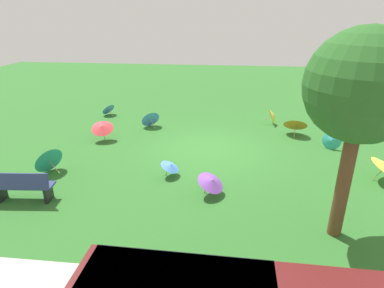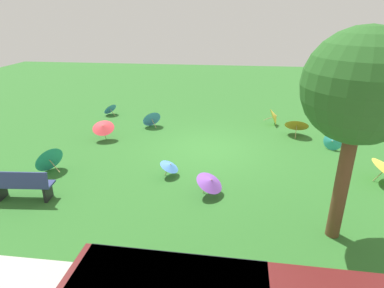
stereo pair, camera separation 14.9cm
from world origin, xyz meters
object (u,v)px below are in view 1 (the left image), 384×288
object	(u,v)px
parasol_yellow_1	(273,116)
park_bench	(22,186)
shade_tree	(363,88)
parasol_teal_1	(48,159)
parasol_blue_2	(108,109)
parasol_red_0	(102,127)
parasol_blue_1	(150,118)
parasol_purple_0	(212,181)
parasol_orange_0	(295,123)
parasol_blue_0	(170,166)
parasol_teal_0	(332,140)

from	to	relation	value
parasol_yellow_1	park_bench	bearing A→B (deg)	44.55
park_bench	shade_tree	size ratio (longest dim) A/B	0.36
parasol_teal_1	parasol_blue_2	size ratio (longest dim) A/B	1.27
parasol_red_0	parasol_blue_1	distance (m)	2.36
parasol_purple_0	parasol_blue_2	world-z (taller)	parasol_purple_0
parasol_teal_1	parasol_orange_0	distance (m)	9.36
shade_tree	parasol_blue_0	bearing A→B (deg)	-29.12
shade_tree	parasol_blue_0	xyz separation A→B (m)	(4.21, -2.35, -3.03)
shade_tree	parasol_blue_2	world-z (taller)	shade_tree
shade_tree	parasol_orange_0	bearing A→B (deg)	-92.12
parasol_red_0	parasol_orange_0	distance (m)	7.73
parasol_red_0	parasol_orange_0	bearing A→B (deg)	-168.65
shade_tree	parasol_orange_0	size ratio (longest dim) A/B	4.23
shade_tree	parasol_teal_0	size ratio (longest dim) A/B	6.07
park_bench	parasol_red_0	distance (m)	4.50
parasol_orange_0	parasol_blue_2	distance (m)	8.75
parasol_red_0	parasol_blue_2	bearing A→B (deg)	-73.42
parasol_teal_1	parasol_blue_2	xyz separation A→B (m)	(0.25, -6.08, -0.12)
parasol_blue_0	parasol_blue_2	xyz separation A→B (m)	(4.11, -5.93, -0.03)
parasol_blue_0	parasol_red_0	bearing A→B (deg)	-39.98
parasol_teal_0	parasol_blue_2	bearing A→B (deg)	-18.29
parasol_red_0	parasol_teal_0	world-z (taller)	parasol_red_0
park_bench	parasol_blue_1	bearing A→B (deg)	-107.24
parasol_teal_0	parasol_blue_2	world-z (taller)	parasol_teal_0
parasol_blue_2	shade_tree	bearing A→B (deg)	135.17
park_bench	parasol_blue_1	world-z (taller)	park_bench
parasol_red_0	parasol_blue_0	world-z (taller)	parasol_red_0
parasol_orange_0	park_bench	bearing A→B (deg)	36.46
park_bench	parasol_blue_1	distance (m)	6.64
park_bench	parasol_teal_1	xyz separation A→B (m)	(0.21, -1.70, -0.02)
parasol_red_0	parasol_blue_1	size ratio (longest dim) A/B	1.02
parasol_blue_1	parasol_blue_0	bearing A→B (deg)	110.61
parasol_red_0	parasol_orange_0	xyz separation A→B (m)	(-7.58, -1.52, -0.07)
shade_tree	parasol_teal_0	world-z (taller)	shade_tree
parasol_blue_0	parasol_teal_1	world-z (taller)	parasol_teal_1
park_bench	parasol_yellow_1	xyz separation A→B (m)	(-7.38, -7.27, -0.08)
parasol_blue_1	parasol_purple_0	bearing A→B (deg)	118.73
parasol_teal_1	parasol_orange_0	xyz separation A→B (m)	(-8.32, -4.30, 0.05)
park_bench	parasol_teal_1	size ratio (longest dim) A/B	1.57
shade_tree	parasol_orange_0	distance (m)	7.11
parasol_teal_1	shade_tree	bearing A→B (deg)	164.81
parasol_blue_2	parasol_yellow_1	size ratio (longest dim) A/B	1.03
parasol_blue_1	parasol_teal_1	size ratio (longest dim) A/B	0.94
parasol_blue_0	parasol_blue_2	size ratio (longest dim) A/B	0.83
parasol_orange_0	parasol_yellow_1	xyz separation A→B (m)	(0.73, -1.27, -0.11)
parasol_teal_0	parasol_yellow_1	distance (m)	3.21
shade_tree	parasol_teal_1	size ratio (longest dim) A/B	4.36
parasol_red_0	parasol_teal_1	world-z (taller)	parasol_teal_1
parasol_blue_1	parasol_teal_0	bearing A→B (deg)	166.41
parasol_teal_0	parasol_blue_0	bearing A→B (deg)	26.49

